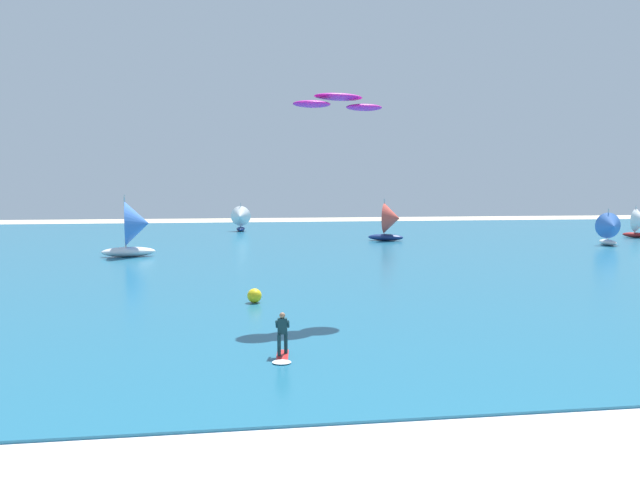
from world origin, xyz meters
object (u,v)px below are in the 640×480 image
at_px(sailboat_center_horizon, 640,223).
at_px(sailboat_outermost, 240,218).
at_px(kite, 338,102).
at_px(sailboat_mid_right, 136,228).
at_px(sailboat_mid_left, 610,229).
at_px(sailboat_heeled_over, 391,221).
at_px(kitesurfer, 282,342).
at_px(marker_buoy, 254,296).

bearing_deg(sailboat_center_horizon, sailboat_outermost, 160.33).
relative_size(kite, sailboat_mid_right, 0.90).
bearing_deg(sailboat_mid_left, sailboat_center_horizon, 41.31).
height_order(kite, sailboat_mid_left, kite).
bearing_deg(sailboat_heeled_over, sailboat_mid_left, -22.23).
bearing_deg(sailboat_mid_right, sailboat_mid_left, 3.45).
height_order(kite, sailboat_mid_right, kite).
xyz_separation_m(kite, sailboat_center_horizon, (44.22, 38.02, -8.69)).
relative_size(kite, sailboat_mid_left, 1.28).
height_order(kitesurfer, marker_buoy, kitesurfer).
relative_size(kite, sailboat_outermost, 1.28).
xyz_separation_m(kite, sailboat_mid_right, (-13.91, 26.63, -7.93)).
bearing_deg(kitesurfer, marker_buoy, 93.51).
xyz_separation_m(sailboat_outermost, marker_buoy, (0.12, -52.01, -1.40)).
bearing_deg(sailboat_center_horizon, kitesurfer, -136.33).
xyz_separation_m(sailboat_outermost, sailboat_center_horizon, (48.41, -17.31, -0.00)).
xyz_separation_m(kite, marker_buoy, (-4.07, 3.32, -10.09)).
distance_m(sailboat_center_horizon, marker_buoy, 59.48).
bearing_deg(sailboat_mid_left, sailboat_heeled_over, 157.77).
bearing_deg(sailboat_outermost, sailboat_heeled_over, -44.72).
bearing_deg(sailboat_mid_right, kite, -62.43).
bearing_deg(marker_buoy, sailboat_mid_left, 34.16).
distance_m(kitesurfer, sailboat_heeled_over, 48.70).
xyz_separation_m(kitesurfer, sailboat_center_horizon, (47.63, 45.47, 1.19)).
bearing_deg(sailboat_mid_right, sailboat_heeled_over, 23.75).
bearing_deg(sailboat_heeled_over, sailboat_outermost, 135.28).
relative_size(sailboat_outermost, sailboat_heeled_over, 0.80).
bearing_deg(sailboat_heeled_over, sailboat_center_horizon, -0.73).
relative_size(sailboat_mid_left, sailboat_mid_right, 0.71).
bearing_deg(sailboat_outermost, kitesurfer, -89.29).
height_order(kitesurfer, sailboat_mid_right, sailboat_mid_right).
height_order(kitesurfer, sailboat_heeled_over, sailboat_heeled_over).
relative_size(sailboat_mid_right, marker_buoy, 7.02).
bearing_deg(marker_buoy, kite, -39.25).
height_order(sailboat_outermost, marker_buoy, sailboat_outermost).
height_order(sailboat_outermost, sailboat_mid_right, sailboat_mid_right).
bearing_deg(sailboat_outermost, kite, -85.67).
relative_size(sailboat_heeled_over, sailboat_center_horizon, 1.24).
height_order(kite, sailboat_outermost, kite).
xyz_separation_m(sailboat_mid_left, sailboat_mid_right, (-48.49, -2.92, 0.75)).
xyz_separation_m(sailboat_heeled_over, sailboat_mid_left, (21.70, -8.87, -0.43)).
xyz_separation_m(sailboat_center_horizon, marker_buoy, (-48.29, -34.70, -1.40)).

